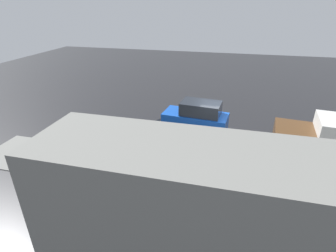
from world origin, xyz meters
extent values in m
plane|color=black|center=(0.00, 0.00, 0.00)|extent=(60.00, 60.00, 0.00)
cube|color=slate|center=(0.00, 4.20, 0.02)|extent=(24.00, 3.20, 0.04)
cube|color=blue|center=(1.46, -0.57, 0.79)|extent=(4.05, 2.09, 0.99)
cube|color=#1E232B|center=(1.15, -0.54, 1.67)|extent=(2.48, 1.73, 0.77)
cylinder|color=black|center=(2.82, 0.01, 0.30)|extent=(0.62, 0.28, 0.60)
cylinder|color=black|center=(2.67, -1.41, 0.30)|extent=(0.62, 0.28, 0.60)
cylinder|color=black|center=(0.26, 0.28, 0.30)|extent=(0.62, 0.28, 0.60)
cylinder|color=black|center=(0.11, -1.14, 0.30)|extent=(0.62, 0.28, 0.60)
cube|color=#513319|center=(-3.83, 1.52, 1.15)|extent=(2.23, 2.31, 1.50)
cylinder|color=black|center=(-3.85, 2.41, 0.40)|extent=(0.83, 0.37, 0.80)
cylinder|color=black|center=(-4.04, 0.66, 0.40)|extent=(0.83, 0.37, 0.80)
cylinder|color=#197A2D|center=(3.88, 2.46, 0.31)|extent=(0.22, 0.22, 0.62)
sphere|color=#197A2D|center=(3.88, 2.46, 0.67)|extent=(0.26, 0.26, 0.26)
cylinder|color=#197A2D|center=(3.72, 2.46, 0.38)|extent=(0.10, 0.09, 0.09)
cylinder|color=#197A2D|center=(4.04, 2.46, 0.38)|extent=(0.10, 0.09, 0.09)
cylinder|color=#2D2D2D|center=(3.88, 2.46, 0.03)|extent=(0.31, 0.31, 0.06)
cube|color=#B2262D|center=(5.05, 2.72, 1.12)|extent=(0.31, 0.40, 0.55)
sphere|color=tan|center=(5.05, 2.72, 1.51)|extent=(0.22, 0.22, 0.22)
cylinder|color=#1E1E2D|center=(5.07, 2.63, 0.42)|extent=(0.13, 0.13, 0.85)
cylinder|color=#1E1E2D|center=(5.03, 2.80, 0.42)|extent=(0.13, 0.13, 0.85)
cylinder|color=#B2262D|center=(5.10, 2.48, 1.12)|extent=(0.09, 0.09, 0.50)
cylinder|color=#B2262D|center=(5.00, 2.95, 1.12)|extent=(0.09, 0.09, 0.50)
cylinder|color=#B7BABF|center=(-4.32, 5.37, 0.53)|extent=(0.04, 0.04, 1.05)
cylinder|color=#B7BABF|center=(-2.50, 5.37, 0.53)|extent=(0.04, 0.04, 1.05)
cylinder|color=#B7BABF|center=(-0.68, 5.37, 0.53)|extent=(0.04, 0.04, 1.05)
cylinder|color=#B7BABF|center=(1.14, 5.37, 0.53)|extent=(0.04, 0.04, 1.05)
cylinder|color=#B7BABF|center=(2.95, 5.37, 0.53)|extent=(0.04, 0.04, 1.05)
cylinder|color=#B7BABF|center=(-1.59, 5.37, 1.00)|extent=(9.09, 0.04, 0.04)
cylinder|color=#B7BABF|center=(-1.59, 5.37, 0.58)|extent=(9.09, 0.04, 0.04)
cylinder|color=#4C4C51|center=(4.78, 3.72, 1.20)|extent=(0.07, 0.07, 2.40)
cube|color=black|center=(4.78, 3.72, 2.15)|extent=(0.04, 0.44, 0.44)
cylinder|color=black|center=(2.47, -0.84, 0.00)|extent=(4.24, 4.24, 0.01)
cube|color=slate|center=(-2.51, 9.36, 2.32)|extent=(12.73, 2.40, 4.63)
camera|label=1|loc=(-0.49, 14.18, 7.46)|focal=28.00mm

